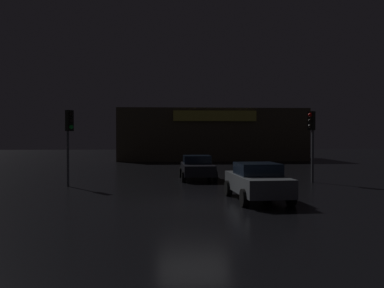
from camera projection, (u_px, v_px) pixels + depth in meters
The scene contains 6 objects.
ground_plane at pixel (194, 205), 14.65m from camera, with size 120.00×120.00×0.00m, color black.
store_building at pixel (210, 135), 43.82m from camera, with size 18.73×9.26×5.19m.
traffic_signal_opposite at pixel (312, 131), 21.64m from camera, with size 0.42×0.42×3.76m.
traffic_signal_cross_right at pixel (69, 129), 19.92m from camera, with size 0.42×0.42×3.72m.
car_near at pixel (257, 181), 15.69m from camera, with size 2.09×4.15×1.44m.
car_far at pixel (197, 167), 23.29m from camera, with size 1.94×3.93×1.35m.
Camera 1 is at (-0.99, -14.58, 2.47)m, focal length 38.48 mm.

